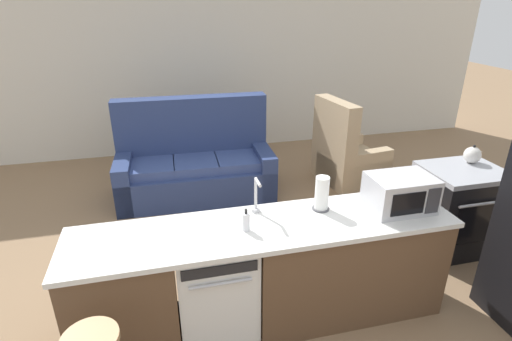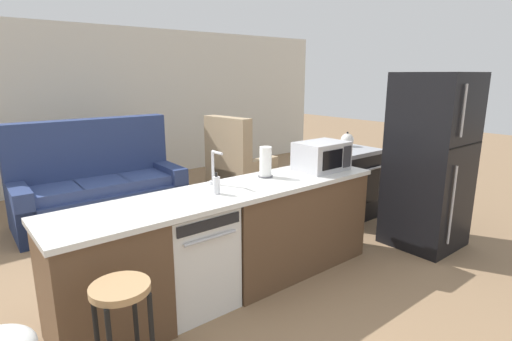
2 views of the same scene
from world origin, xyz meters
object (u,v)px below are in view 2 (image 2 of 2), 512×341
dishwasher (191,256)px  bar_stool (123,319)px  paper_towel_roll (266,162)px  soap_bottle (217,185)px  couch (98,189)px  kettle (347,140)px  microwave (321,156)px  stove_range (345,183)px  armchair (237,170)px  refrigerator (430,162)px

dishwasher → bar_stool: size_ratio=1.14×
paper_towel_roll → soap_bottle: 0.68m
couch → kettle: bearing=-34.3°
dishwasher → microwave: bearing=-0.1°
stove_range → paper_towel_roll: (-1.71, -0.41, 0.59)m
kettle → armchair: size_ratio=0.17×
bar_stool → refrigerator: bearing=1.7°
stove_range → soap_bottle: 2.48m
soap_bottle → armchair: (1.97, 2.40, -0.62)m
stove_range → soap_bottle: bearing=-166.2°
soap_bottle → armchair: armchair is taller
microwave → paper_towel_roll: size_ratio=1.77×
microwave → couch: (-1.41, 2.50, -0.65)m
bar_stool → couch: bearing=74.3°
microwave → couch: size_ratio=0.25×
microwave → kettle: bearing=28.3°
soap_bottle → couch: couch is taller
soap_bottle → stove_range: bearing=13.8°
refrigerator → armchair: 3.00m
dishwasher → refrigerator: refrigerator is taller
microwave → soap_bottle: (-1.26, -0.03, -0.07)m
kettle → stove_range: bearing=-142.3°
refrigerator → kettle: bearing=82.2°
bar_stool → couch: size_ratio=0.37×
dishwasher → paper_towel_roll: size_ratio=2.98×
soap_bottle → armchair: size_ratio=0.15×
stove_range → soap_bottle: soap_bottle is taller
stove_range → bar_stool: bearing=-160.6°
refrigerator → bar_stool: size_ratio=2.50×
stove_range → bar_stool: stove_range is taller
refrigerator → soap_bottle: size_ratio=10.49×
stove_range → refrigerator: (-0.00, -1.10, 0.47)m
dishwasher → armchair: armchair is taller
kettle → bar_stool: 3.82m
soap_bottle → kettle: kettle is taller
paper_towel_roll → couch: size_ratio=0.14×
soap_bottle → bar_stool: soap_bottle is taller
dishwasher → couch: bearing=87.8°
dishwasher → bar_stool: 1.03m
paper_towel_roll → armchair: size_ratio=0.24×
dishwasher → refrigerator: size_ratio=0.45×
kettle → bar_stool: size_ratio=0.28×
kettle → refrigerator: bearing=-97.8°
soap_bottle → kettle: bearing=15.7°
dishwasher → refrigerator: 2.70m
paper_towel_roll → bar_stool: bearing=-155.0°
microwave → kettle: 1.44m
refrigerator → couch: refrigerator is taller
armchair → dishwasher: bearing=-133.1°
microwave → bar_stool: bearing=-164.2°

